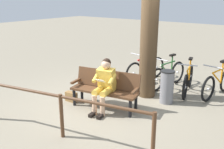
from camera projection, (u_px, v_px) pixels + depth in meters
name	position (u px, v px, depth m)	size (l,w,h in m)	color
ground_plane	(99.00, 105.00, 6.11)	(40.00, 40.00, 0.00)	gray
bench	(106.00, 87.00, 5.90)	(1.66, 0.78, 0.87)	#51331E
person_reading	(104.00, 83.00, 5.69)	(0.54, 0.81, 1.20)	gold
handbag	(71.00, 97.00, 6.33)	(0.30, 0.14, 0.24)	olive
tree_trunk	(150.00, 22.00, 6.17)	(0.43, 0.43, 3.82)	#4C3823
litter_bin	(167.00, 87.00, 6.17)	(0.34, 0.34, 0.82)	slate
bicycle_red	(218.00, 83.00, 6.58)	(0.48, 1.67, 0.94)	black
bicycle_purple	(188.00, 80.00, 6.82)	(0.56, 1.65, 0.94)	black
bicycle_black	(168.00, 75.00, 7.27)	(0.48, 1.67, 0.94)	black
bicycle_green	(146.00, 69.00, 7.84)	(0.55, 1.65, 0.94)	black
railing_fence	(61.00, 107.00, 4.59)	(3.44, 0.81, 0.85)	#51331E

